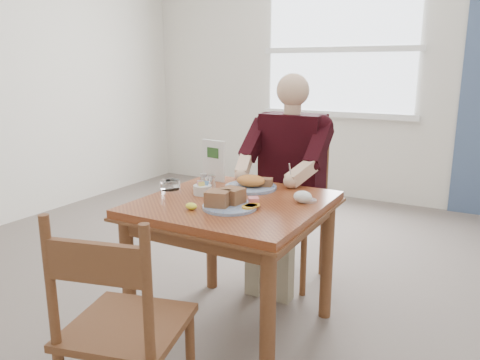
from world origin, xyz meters
The scene contains 16 objects.
floor centered at (0.00, 0.00, 0.00)m, with size 6.00×6.00×0.00m, color #6D5F58.
wall_back centered at (0.00, 3.00, 1.40)m, with size 5.50×5.50×0.00m, color silver.
lemon_wedge centered at (-0.10, -0.24, 0.77)m, with size 0.06×0.04×0.03m, color #FCFF35.
napkin centered at (0.33, 0.13, 0.78)m, with size 0.10×0.08×0.06m, color white.
metal_dish centered at (0.35, 0.16, 0.76)m, with size 0.09×0.09×0.01m, color silver.
window centered at (-0.40, 2.97, 1.60)m, with size 1.72×0.04×1.42m.
table centered at (0.00, 0.00, 0.64)m, with size 0.92×0.92×0.75m.
chair_far centered at (0.00, 0.80, 0.48)m, with size 0.42×0.42×0.95m.
chair_near centered at (0.03, -0.88, 0.48)m, with size 0.51×0.51×0.95m.
diner centered at (0.00, 0.71, 0.81)m, with size 0.53×0.56×1.39m.
near_plate centered at (0.04, -0.13, 0.78)m, with size 0.29×0.29×0.09m.
far_plate centered at (-0.03, 0.25, 0.78)m, with size 0.36×0.36×0.08m.
caddy centered at (-0.20, 0.02, 0.78)m, with size 0.12×0.12×0.07m.
shakers centered at (-0.22, 0.09, 0.80)m, with size 0.10×0.05×0.09m.
creamer centered at (-0.43, 0.02, 0.78)m, with size 0.13×0.13×0.05m.
menu centered at (-0.32, 0.32, 0.88)m, with size 0.17×0.04×0.25m.
Camera 1 is at (1.16, -2.02, 1.42)m, focal length 35.00 mm.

